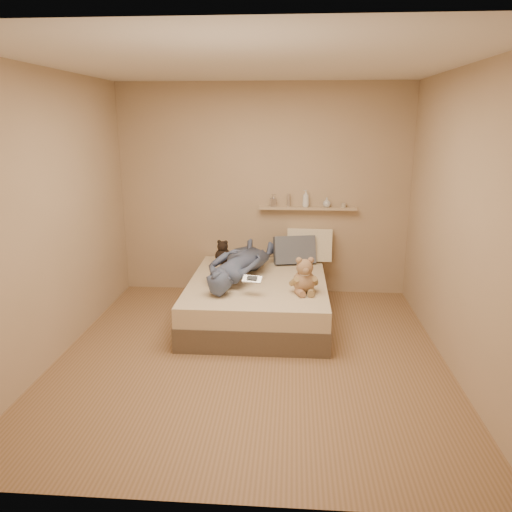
# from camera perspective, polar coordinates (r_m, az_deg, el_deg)

# --- Properties ---
(room) EXTENTS (3.80, 3.80, 3.80)m
(room) POSITION_cam_1_polar(r_m,az_deg,el_deg) (4.39, -0.63, 4.07)
(room) COLOR #8F6A4A
(room) RESTS_ON ground
(bed) EXTENTS (1.50, 1.90, 0.45)m
(bed) POSITION_cam_1_polar(r_m,az_deg,el_deg) (5.57, 0.21, -4.96)
(bed) COLOR brown
(bed) RESTS_ON floor
(game_console) EXTENTS (0.21, 0.12, 0.07)m
(game_console) POSITION_cam_1_polar(r_m,az_deg,el_deg) (4.97, -0.44, -2.66)
(game_console) COLOR #B5B8BC
(game_console) RESTS_ON bed
(teddy_bear) EXTENTS (0.31, 0.31, 0.38)m
(teddy_bear) POSITION_cam_1_polar(r_m,az_deg,el_deg) (5.07, 5.55, -2.54)
(teddy_bear) COLOR tan
(teddy_bear) RESTS_ON bed
(dark_plush) EXTENTS (0.20, 0.20, 0.30)m
(dark_plush) POSITION_cam_1_polar(r_m,az_deg,el_deg) (6.09, -3.80, 0.28)
(dark_plush) COLOR black
(dark_plush) RESTS_ON bed
(pillow_cream) EXTENTS (0.56, 0.28, 0.43)m
(pillow_cream) POSITION_cam_1_polar(r_m,az_deg,el_deg) (6.23, 6.13, 1.25)
(pillow_cream) COLOR beige
(pillow_cream) RESTS_ON bed
(pillow_grey) EXTENTS (0.54, 0.33, 0.37)m
(pillow_grey) POSITION_cam_1_polar(r_m,az_deg,el_deg) (6.10, 4.41, 0.69)
(pillow_grey) COLOR slate
(pillow_grey) RESTS_ON bed
(person) EXTENTS (0.87, 1.54, 0.35)m
(person) POSITION_cam_1_polar(r_m,az_deg,el_deg) (5.52, -1.93, -0.79)
(person) COLOR #474C6F
(person) RESTS_ON bed
(wall_shelf) EXTENTS (1.20, 0.12, 0.03)m
(wall_shelf) POSITION_cam_1_polar(r_m,az_deg,el_deg) (6.22, 5.90, 5.46)
(wall_shelf) COLOR tan
(wall_shelf) RESTS_ON wall_back
(shelf_bottles) EXTENTS (0.94, 0.12, 0.21)m
(shelf_bottles) POSITION_cam_1_polar(r_m,az_deg,el_deg) (6.20, 5.75, 6.33)
(shelf_bottles) COLOR silver
(shelf_bottles) RESTS_ON wall_shelf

